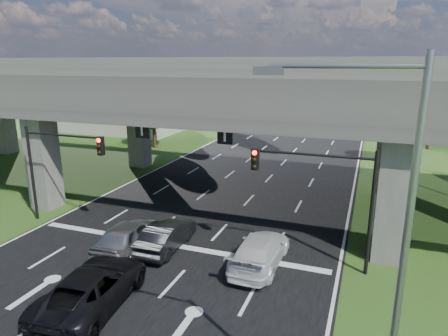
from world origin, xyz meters
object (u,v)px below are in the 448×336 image
Objects in this scene: streetlight_near at (383,254)px; car_trailing at (93,287)px; streetlight_far at (378,107)px; car_silver at (130,236)px; signal_left at (57,158)px; streetlight_beyond at (377,94)px; signal_right at (324,186)px; car_white at (260,251)px; car_dark at (166,236)px.

car_trailing is at bearing 162.23° from streetlight_near.
streetlight_far reaches higher than car_silver.
streetlight_near is (17.92, -9.94, 1.66)m from signal_left.
streetlight_near is 1.70× the size of car_trailing.
streetlight_far and streetlight_beyond have the same top height.
streetlight_near reaches higher than car_trailing.
streetlight_near is 30.00m from streetlight_far.
car_white is (-2.77, -0.94, -3.39)m from signal_right.
signal_right is 10.34m from car_silver.
signal_right is at bearing 0.00° from signal_left.
signal_right is 0.60× the size of streetlight_near.
streetlight_beyond is at bearing -97.04° from car_white.
streetlight_near is 2.20× the size of car_dark.
streetlight_beyond is (0.00, 46.00, 0.00)m from streetlight_near.
signal_right is 8.68m from car_dark.
streetlight_near reaches higher than signal_right.
signal_left is at bearing -47.85° from car_trailing.
streetlight_beyond is 1.98× the size of car_silver.
car_white is 7.88m from car_trailing.
signal_left is 0.60× the size of streetlight_near.
streetlight_near is at bearing 136.87° from car_dark.
signal_right is at bearing -96.47° from streetlight_far.
streetlight_far reaches higher than car_dark.
streetlight_beyond is 1.70× the size of car_trailing.
streetlight_near and streetlight_far have the same top height.
car_dark is (-10.20, -21.00, -5.07)m from streetlight_far.
signal_right is 15.65m from signal_left.
car_dark is 0.87× the size of car_white.
car_silver is 0.86× the size of car_trailing.
signal_right reaches higher than car_dark.
streetlight_near is 11.49m from car_white.
signal_left is 8.49m from car_dark.
streetlight_far is 23.89m from car_dark.
car_dark is at bearing -6.96° from signal_left.
car_white is 0.90× the size of car_trailing.
streetlight_beyond is 44.19m from car_trailing.
car_dark is 0.78× the size of car_trailing.
car_white is at bearing -161.18° from signal_right.
car_dark is (7.72, -0.94, -3.41)m from signal_left.
signal_left is 1.32× the size of car_dark.
streetlight_far is at bearing -117.79° from car_trailing.
car_trailing is at bearing -103.94° from streetlight_beyond.
streetlight_far is at bearing -121.11° from car_silver.
signal_right reaches higher than car_silver.
signal_right is at bearing -93.61° from streetlight_beyond.
streetlight_near is at bearing -90.00° from streetlight_beyond.
car_dark is at bearing -173.22° from signal_right.
signal_right is at bearing -171.78° from car_silver.
streetlight_beyond is at bearing -110.02° from car_silver.
car_trailing is (1.32, -4.71, -0.04)m from car_silver.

